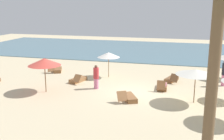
% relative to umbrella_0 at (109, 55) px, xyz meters
% --- Properties ---
extents(ground_plane, '(60.00, 60.00, 0.00)m').
position_rel_umbrella_0_xyz_m(ground_plane, '(2.70, -3.38, -1.79)').
color(ground_plane, beige).
extents(ocean_water, '(48.00, 16.00, 0.06)m').
position_rel_umbrella_0_xyz_m(ocean_water, '(2.70, 13.62, -1.76)').
color(ocean_water, slate).
rests_on(ocean_water, ground_plane).
extents(umbrella_0, '(1.74, 1.74, 1.99)m').
position_rel_umbrella_0_xyz_m(umbrella_0, '(0.00, 0.00, 0.00)').
color(umbrella_0, olive).
rests_on(umbrella_0, ground_plane).
extents(umbrella_7, '(2.28, 2.28, 2.00)m').
position_rel_umbrella_0_xyz_m(umbrella_7, '(6.40, -4.28, 0.05)').
color(umbrella_7, brown).
rests_on(umbrella_7, ground_plane).
extents(umbrella_8, '(2.12, 2.12, 2.25)m').
position_rel_umbrella_0_xyz_m(umbrella_8, '(-2.97, -4.68, 0.22)').
color(umbrella_8, brown).
rests_on(umbrella_8, ground_plane).
extents(lounger_1, '(1.19, 1.79, 0.68)m').
position_rel_umbrella_0_xyz_m(lounger_1, '(-4.76, 0.61, -1.63)').
color(lounger_1, brown).
rests_on(lounger_1, ground_plane).
extents(lounger_2, '(1.29, 1.78, 0.67)m').
position_rel_umbrella_0_xyz_m(lounger_2, '(2.63, -4.86, -1.63)').
color(lounger_2, brown).
rests_on(lounger_2, ground_plane).
extents(lounger_3, '(0.66, 1.67, 0.74)m').
position_rel_umbrella_0_xyz_m(lounger_3, '(4.38, -2.05, -1.62)').
color(lounger_3, brown).
rests_on(lounger_3, ground_plane).
extents(lounger_4, '(1.08, 1.77, 0.71)m').
position_rel_umbrella_0_xyz_m(lounger_4, '(4.89, 0.03, -1.62)').
color(lounger_4, brown).
rests_on(lounger_4, ground_plane).
extents(lounger_5, '(1.04, 1.78, 0.69)m').
position_rel_umbrella_0_xyz_m(lounger_5, '(-1.83, -1.91, -1.62)').
color(lounger_5, olive).
rests_on(lounger_5, ground_plane).
extents(person_0, '(0.46, 0.46, 1.85)m').
position_rel_umbrella_0_xyz_m(person_0, '(8.46, -0.19, -0.85)').
color(person_0, '#D17299').
rests_on(person_0, ground_plane).
extents(person_2, '(0.52, 0.52, 1.65)m').
position_rel_umbrella_0_xyz_m(person_2, '(0.00, -3.14, -0.97)').
color(person_2, '#D17299').
rests_on(person_2, ground_plane).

